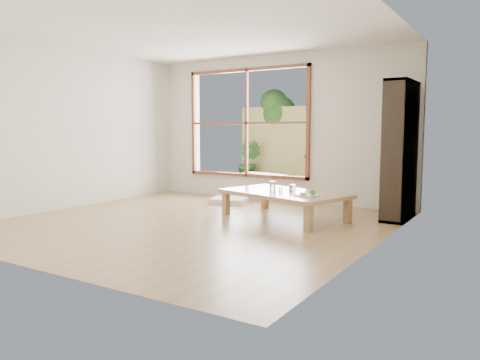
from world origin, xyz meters
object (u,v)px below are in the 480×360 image
at_px(low_table, 284,195).
at_px(bookshelf, 400,151).
at_px(garden_bench, 265,176).
at_px(food_tray, 308,195).

height_order(low_table, bookshelf, bookshelf).
height_order(low_table, garden_bench, low_table).
height_order(low_table, food_tray, food_tray).
distance_m(low_table, bookshelf, 1.76).
xyz_separation_m(food_tray, garden_bench, (-2.15, 2.74, -0.10)).
height_order(bookshelf, garden_bench, bookshelf).
relative_size(low_table, garden_bench, 1.76).
bearing_deg(food_tray, bookshelf, 62.27).
xyz_separation_m(low_table, garden_bench, (-1.68, 2.50, -0.03)).
bearing_deg(food_tray, garden_bench, 141.15).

